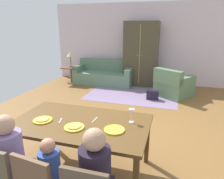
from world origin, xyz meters
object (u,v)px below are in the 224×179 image
armchair (173,85)px  dining_table (81,126)px  dining_chair_man (2,176)px  table_lamp (70,55)px  plate_near_woman (114,130)px  couch (104,75)px  person_man (13,164)px  side_table (71,73)px  plate_near_child (74,127)px  handbag (153,95)px  armoire (141,54)px  wine_glass (132,113)px  plate_near_man (43,120)px  person_child (53,179)px

armchair → dining_table: bearing=-107.2°
dining_chair_man → table_lamp: (-1.82, 5.02, 0.52)m
plate_near_woman → couch: (-1.67, 4.50, -0.47)m
dining_chair_man → person_man: size_ratio=0.78×
person_man → side_table: bearing=110.5°
armchair → person_man: bearing=-110.4°
plate_near_child → person_man: 0.76m
plate_near_woman → person_man: (-0.98, -0.60, -0.26)m
table_lamp → handbag: size_ratio=1.69×
armoire → dining_table: bearing=-90.5°
couch → handbag: couch is taller
plate_near_woman → wine_glass: 0.34m
dining_table → plate_near_woman: bearing=-11.5°
plate_near_man → armoire: (0.53, 4.75, 0.28)m
plate_near_woman → side_table: 5.10m
dining_chair_man → armoire: bearing=84.5°
wine_glass → handbag: wine_glass is taller
person_child → couch: (-1.18, 5.11, -0.13)m
plate_near_man → person_child: size_ratio=0.27×
table_lamp → person_child: bearing=-64.5°
dining_table → wine_glass: bearing=15.7°
plate_near_woman → couch: couch is taller
plate_near_man → side_table: plate_near_man is taller
person_child → wine_glass: bearing=54.3°
side_table → dining_chair_man: bearing=-70.1°
wine_glass → person_child: bearing=-125.7°
dining_chair_man → person_child: 0.52m
armoire → side_table: armoire is taller
plate_near_child → table_lamp: 4.91m
plate_near_man → person_child: person_child is taller
dining_table → couch: (-1.18, 4.40, -0.39)m
wine_glass → table_lamp: (-2.95, 3.96, 0.12)m
plate_near_child → table_lamp: table_lamp is taller
plate_near_child → armchair: armchair is taller
plate_near_child → couch: couch is taller
wine_glass → table_lamp: 4.94m
wine_glass → person_child: wine_glass is taller
armoire → plate_near_man: bearing=-96.4°
plate_near_child → wine_glass: bearing=29.3°
plate_near_child → armoire: 4.82m
plate_near_man → couch: couch is taller
plate_near_child → dining_table: bearing=90.0°
plate_near_woman → table_lamp: 5.09m
plate_near_man → couch: size_ratio=0.13×
handbag → plate_near_woman: bearing=-92.3°
table_lamp → handbag: 3.19m
handbag → side_table: bearing=162.9°
dining_table → dining_chair_man: (-0.49, -0.88, -0.20)m
armchair → handbag: (-0.52, -0.45, -0.19)m
plate_near_child → dining_chair_man: 0.90m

